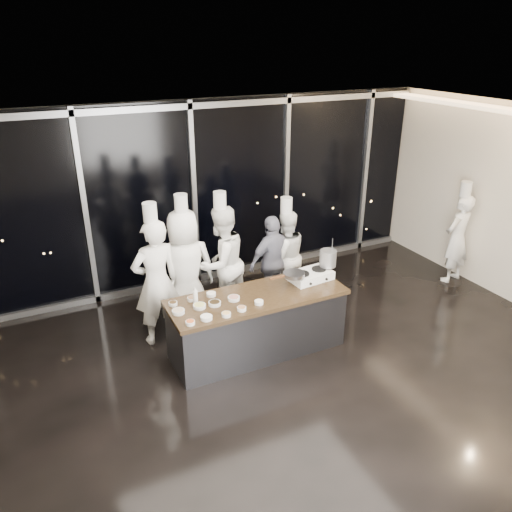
{
  "coord_description": "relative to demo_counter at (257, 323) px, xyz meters",
  "views": [
    {
      "loc": [
        -2.61,
        -4.47,
        4.14
      ],
      "look_at": [
        0.12,
        1.2,
        1.34
      ],
      "focal_mm": 35.0,
      "sensor_mm": 36.0,
      "label": 1
    }
  ],
  "objects": [
    {
      "name": "chef_side",
      "position": [
        4.2,
        0.5,
        0.38
      ],
      "size": [
        0.66,
        0.51,
        1.85
      ],
      "rotation": [
        0.0,
        0.0,
        3.36
      ],
      "color": "white",
      "rests_on": "ground"
    },
    {
      "name": "squeeze_bottle",
      "position": [
        -0.82,
        0.17,
        0.55
      ],
      "size": [
        0.06,
        0.06,
        0.23
      ],
      "color": "white",
      "rests_on": "demo_counter"
    },
    {
      "name": "chef_right",
      "position": [
        1.12,
        1.26,
        0.33
      ],
      "size": [
        0.78,
        0.62,
        1.78
      ],
      "rotation": [
        0.0,
        0.0,
        3.1
      ],
      "color": "white",
      "rests_on": "ground"
    },
    {
      "name": "room_shell",
      "position": [
        0.18,
        -0.9,
        1.79
      ],
      "size": [
        9.02,
        7.02,
        3.21
      ],
      "color": "beige",
      "rests_on": "ground"
    },
    {
      "name": "ground",
      "position": [
        0.0,
        -0.9,
        -0.45
      ],
      "size": [
        9.0,
        9.0,
        0.0
      ],
      "primitive_type": "plane",
      "color": "black",
      "rests_on": "ground"
    },
    {
      "name": "demo_counter",
      "position": [
        0.0,
        0.0,
        0.0
      ],
      "size": [
        2.46,
        0.86,
        0.9
      ],
      "color": "#39393E",
      "rests_on": "ground"
    },
    {
      "name": "window_wall",
      "position": [
        0.0,
        2.53,
        1.14
      ],
      "size": [
        8.9,
        0.11,
        3.2
      ],
      "color": "black",
      "rests_on": "ground"
    },
    {
      "name": "stock_pot",
      "position": [
        1.21,
        0.14,
        0.71
      ],
      "size": [
        0.26,
        0.26,
        0.24
      ],
      "primitive_type": "cylinder",
      "rotation": [
        0.0,
        0.0,
        0.1
      ],
      "color": "#A9A9AB",
      "rests_on": "stove"
    },
    {
      "name": "stove",
      "position": [
        0.9,
        0.1,
        0.51
      ],
      "size": [
        0.64,
        0.44,
        0.14
      ],
      "rotation": [
        0.0,
        0.0,
        0.1
      ],
      "color": "white",
      "rests_on": "demo_counter"
    },
    {
      "name": "chef_center",
      "position": [
        -0.05,
        1.17,
        0.46
      ],
      "size": [
        1.07,
        0.96,
        2.05
      ],
      "rotation": [
        0.0,
        0.0,
        3.51
      ],
      "color": "white",
      "rests_on": "ground"
    },
    {
      "name": "frying_pan",
      "position": [
        0.59,
        0.06,
        0.61
      ],
      "size": [
        0.55,
        0.34,
        0.05
      ],
      "rotation": [
        0.0,
        0.0,
        0.1
      ],
      "color": "slate",
      "rests_on": "stove"
    },
    {
      "name": "prep_bowls",
      "position": [
        -0.71,
        -0.04,
        0.47
      ],
      "size": [
        1.17,
        0.7,
        0.05
      ],
      "color": "white",
      "rests_on": "demo_counter"
    },
    {
      "name": "chef_left",
      "position": [
        -0.65,
        1.13,
        0.49
      ],
      "size": [
        0.95,
        0.66,
        2.1
      ],
      "rotation": [
        0.0,
        0.0,
        3.07
      ],
      "color": "white",
      "rests_on": "ground"
    },
    {
      "name": "guest",
      "position": [
        0.83,
        1.13,
        0.32
      ],
      "size": [
        0.96,
        0.54,
        1.55
      ],
      "rotation": [
        0.0,
        0.0,
        3.33
      ],
      "color": "#141938",
      "rests_on": "ground"
    },
    {
      "name": "chef_far_left",
      "position": [
        -1.16,
        0.89,
        0.51
      ],
      "size": [
        0.74,
        0.53,
        2.12
      ],
      "rotation": [
        0.0,
        0.0,
        3.26
      ],
      "color": "white",
      "rests_on": "ground"
    }
  ]
}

